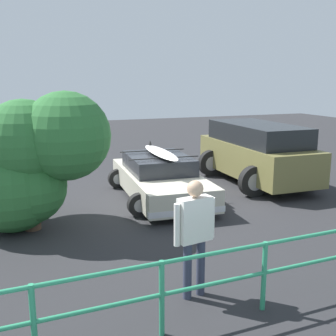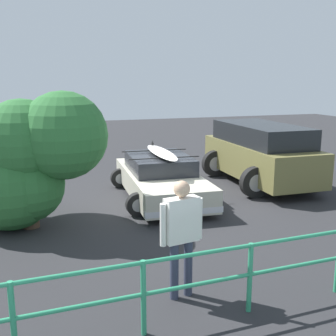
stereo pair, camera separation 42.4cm
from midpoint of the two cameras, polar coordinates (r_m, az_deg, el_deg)
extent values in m
cube|color=#28282B|center=(11.04, -2.87, -4.88)|extent=(44.00, 44.00, 0.02)
cube|color=#B7B29E|center=(11.46, -2.14, -1.93)|extent=(2.09, 4.58, 0.56)
cube|color=#23262B|center=(11.51, -2.39, 0.66)|extent=(1.72, 2.24, 0.42)
cube|color=silver|center=(9.48, 1.34, -5.95)|extent=(1.83, 0.22, 0.14)
cube|color=silver|center=(13.56, -4.55, -0.44)|extent=(1.83, 0.22, 0.14)
cylinder|color=black|center=(10.51, 4.68, -4.14)|extent=(0.56, 0.18, 0.56)
cylinder|color=#99999E|center=(10.51, 4.68, -4.14)|extent=(0.31, 0.19, 0.31)
cylinder|color=black|center=(9.99, -5.13, -5.01)|extent=(0.56, 0.18, 0.56)
cylinder|color=#99999E|center=(9.99, -5.13, -5.01)|extent=(0.31, 0.19, 0.31)
cylinder|color=black|center=(13.03, 0.16, -0.89)|extent=(0.56, 0.18, 0.56)
cylinder|color=#99999E|center=(13.03, 0.16, -0.89)|extent=(0.31, 0.19, 0.31)
cylinder|color=black|center=(12.62, -7.79, -1.43)|extent=(0.56, 0.18, 0.56)
cylinder|color=#99999E|center=(12.62, -7.79, -1.43)|extent=(0.31, 0.19, 0.31)
cylinder|color=black|center=(10.91, -1.61, 1.37)|extent=(1.88, 0.16, 0.03)
cylinder|color=black|center=(12.03, -3.12, 2.37)|extent=(1.88, 0.16, 0.03)
ellipsoid|color=white|center=(11.38, -2.09, 2.12)|extent=(0.63, 2.60, 0.09)
cone|color=black|center=(12.34, -3.42, 3.44)|extent=(0.10, 0.10, 0.14)
cube|color=brown|center=(13.27, 11.02, 1.27)|extent=(1.87, 4.52, 0.98)
cube|color=black|center=(13.14, 11.16, 4.62)|extent=(1.71, 3.53, 0.59)
cylinder|color=black|center=(15.27, 6.53, 3.21)|extent=(0.78, 0.19, 0.77)
cylinder|color=black|center=(12.76, 17.58, -1.07)|extent=(0.86, 0.22, 0.86)
cylinder|color=#99999E|center=(12.76, 17.58, -1.07)|extent=(0.47, 0.23, 0.47)
cylinder|color=black|center=(11.75, 10.49, -1.80)|extent=(0.86, 0.22, 0.86)
cylinder|color=#99999E|center=(11.75, 10.49, -1.80)|extent=(0.47, 0.23, 0.47)
cylinder|color=black|center=(14.92, 11.33, 1.13)|extent=(0.86, 0.22, 0.86)
cylinder|color=#99999E|center=(14.92, 11.33, 1.13)|extent=(0.47, 0.23, 0.47)
cylinder|color=black|center=(14.07, 4.96, 0.66)|extent=(0.86, 0.22, 0.86)
cylinder|color=#99999E|center=(14.07, 4.96, 0.66)|extent=(0.47, 0.23, 0.47)
cylinder|color=#33384C|center=(6.48, 2.53, -13.26)|extent=(0.13, 0.13, 0.88)
cylinder|color=#33384C|center=(6.37, 0.68, -13.74)|extent=(0.13, 0.13, 0.88)
cube|color=silver|center=(6.13, 1.66, -6.99)|extent=(0.54, 0.29, 0.66)
sphere|color=#D6A884|center=(5.99, 1.68, -2.82)|extent=(0.24, 0.24, 0.24)
cylinder|color=silver|center=(6.30, 3.99, -6.75)|extent=(0.09, 0.09, 0.62)
cylinder|color=silver|center=(5.99, -0.81, -7.73)|extent=(0.09, 0.09, 0.62)
cylinder|color=#2D9366|center=(6.16, 10.89, -14.21)|extent=(0.07, 0.07, 1.01)
cylinder|color=#2D9366|center=(5.53, -3.15, -17.25)|extent=(0.07, 0.07, 1.01)
cylinder|color=#2D9366|center=(5.29, -20.05, -19.52)|extent=(0.07, 0.07, 1.01)
cylinder|color=#2D9366|center=(5.97, 11.08, -10.08)|extent=(9.25, 0.39, 0.06)
cylinder|color=#2D9366|center=(6.14, 10.91, -13.79)|extent=(9.25, 0.39, 0.06)
cylinder|color=#4C3828|center=(9.65, -19.13, -6.14)|extent=(0.36, 0.36, 0.61)
sphere|color=#2D6B33|center=(9.06, -14.94, 4.22)|extent=(1.86, 1.86, 1.86)
sphere|color=#2D6B33|center=(9.46, -19.59, -2.34)|extent=(1.62, 1.62, 1.62)
sphere|color=#2D6B33|center=(9.63, -20.54, 2.63)|extent=(1.61, 1.61, 1.61)
sphere|color=#2D6B33|center=(9.96, -19.09, 3.02)|extent=(1.87, 1.87, 1.87)
sphere|color=#2D6B33|center=(9.58, -21.58, -2.33)|extent=(1.97, 1.97, 1.97)
sphere|color=#2D6B33|center=(9.24, -20.15, 3.41)|extent=(1.74, 1.74, 1.74)
camera|label=1|loc=(0.21, -91.13, -0.24)|focal=45.00mm
camera|label=2|loc=(0.21, 88.87, 0.24)|focal=45.00mm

